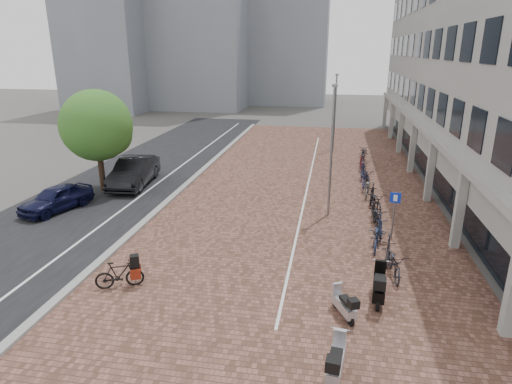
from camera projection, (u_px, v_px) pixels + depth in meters
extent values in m
plane|color=#474442|center=(227.00, 275.00, 16.05)|extent=(140.00, 140.00, 0.00)
cube|color=brown|center=(305.00, 184.00, 26.94)|extent=(14.50, 42.00, 0.04)
cube|color=black|center=(138.00, 175.00, 28.78)|extent=(8.00, 50.00, 0.03)
cube|color=gray|center=(195.00, 177.00, 28.11)|extent=(0.35, 42.00, 0.14)
cube|color=white|center=(167.00, 177.00, 28.44)|extent=(0.12, 44.00, 0.00)
cube|color=white|center=(308.00, 184.00, 26.90)|extent=(0.10, 30.00, 0.00)
cube|color=#9E9E99|center=(498.00, 39.00, 26.20)|extent=(8.00, 40.00, 13.00)
cube|color=black|center=(425.00, 148.00, 28.89)|extent=(0.15, 38.00, 3.20)
cube|color=#9E9E99|center=(425.00, 122.00, 28.38)|extent=(1.60, 38.00, 0.30)
cube|color=#9E9E99|center=(459.00, 209.00, 17.79)|extent=(0.35, 0.35, 3.40)
cube|color=#9E9E99|center=(430.00, 171.00, 23.41)|extent=(0.35, 0.35, 3.40)
cube|color=#9E9E99|center=(412.00, 148.00, 29.02)|extent=(0.35, 0.35, 3.40)
cube|color=#9E9E99|center=(400.00, 132.00, 34.63)|extent=(0.35, 0.35, 3.40)
cube|color=#9E9E99|center=(392.00, 120.00, 40.25)|extent=(0.35, 0.35, 3.40)
cube|color=#9E9E99|center=(385.00, 112.00, 45.86)|extent=(0.35, 0.35, 3.40)
cube|color=gray|center=(288.00, 13.00, 64.14)|extent=(12.00, 10.00, 26.00)
cube|color=gray|center=(108.00, 33.00, 56.59)|extent=(10.00, 10.00, 20.00)
imported|color=black|center=(56.00, 198.00, 22.34)|extent=(2.67, 4.19, 1.33)
imported|color=black|center=(134.00, 172.00, 26.47)|extent=(2.36, 5.33, 1.70)
imported|color=black|center=(119.00, 275.00, 15.08)|extent=(1.71, 1.10, 1.00)
cube|color=black|center=(118.00, 263.00, 14.94)|extent=(0.39, 0.38, 0.45)
cube|color=maroon|center=(113.00, 273.00, 15.10)|extent=(0.36, 0.23, 0.35)
cube|color=maroon|center=(125.00, 274.00, 15.03)|extent=(0.36, 0.23, 0.35)
cylinder|color=slate|center=(393.00, 218.00, 18.78)|extent=(0.07, 0.07, 1.98)
cube|color=#0D28B0|center=(395.00, 198.00, 18.46)|extent=(0.45, 0.14, 0.45)
cylinder|color=gray|center=(331.00, 153.00, 20.87)|extent=(0.12, 0.12, 6.36)
cylinder|color=gray|center=(335.00, 113.00, 35.35)|extent=(0.12, 0.12, 6.04)
cylinder|color=#382619|center=(101.00, 169.00, 25.34)|extent=(0.33, 0.33, 2.56)
sphere|color=#316021|center=(96.00, 125.00, 24.55)|extent=(4.03, 4.03, 4.03)
sphere|color=#316021|center=(110.00, 134.00, 25.15)|extent=(2.56, 2.56, 2.56)
imported|color=#222228|center=(395.00, 264.00, 15.82)|extent=(0.82, 2.01, 1.04)
imported|color=black|center=(388.00, 250.00, 16.91)|extent=(0.74, 1.80, 1.05)
imported|color=#15213B|center=(377.00, 237.00, 18.04)|extent=(0.94, 2.04, 1.04)
imported|color=#131B34|center=(380.00, 227.00, 19.08)|extent=(0.56, 1.77, 1.05)
imported|color=black|center=(377.00, 218.00, 20.16)|extent=(0.73, 1.99, 1.04)
imported|color=black|center=(374.00, 209.00, 21.25)|extent=(0.56, 1.77, 1.05)
imported|color=black|center=(376.00, 201.00, 22.29)|extent=(1.01, 2.06, 1.04)
imported|color=black|center=(372.00, 194.00, 23.39)|extent=(0.79, 1.81, 1.05)
imported|color=#595751|center=(368.00, 188.00, 24.49)|extent=(0.94, 2.04, 1.04)
imported|color=#15183B|center=(364.00, 182.00, 25.59)|extent=(0.64, 1.78, 1.05)
imported|color=black|center=(367.00, 177.00, 26.62)|extent=(0.72, 1.98, 1.04)
imported|color=#141E38|center=(362.00, 172.00, 27.74)|extent=(0.63, 1.78, 1.05)
imported|color=black|center=(364.00, 167.00, 28.78)|extent=(0.72, 1.98, 1.04)
imported|color=#461217|center=(361.00, 163.00, 29.88)|extent=(0.53, 1.76, 1.05)
imported|color=#222328|center=(363.00, 159.00, 30.93)|extent=(0.84, 2.02, 1.04)
imported|color=black|center=(363.00, 155.00, 32.00)|extent=(0.51, 1.75, 1.05)
imported|color=#55534E|center=(364.00, 152.00, 33.05)|extent=(1.11, 2.08, 1.04)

